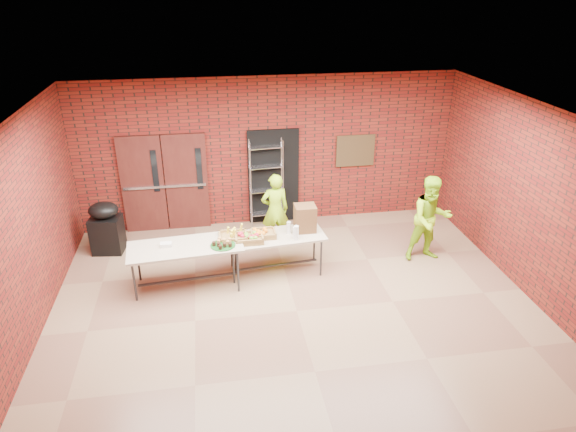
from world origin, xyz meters
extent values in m
cube|color=brown|center=(0.00, 0.00, -0.02)|extent=(8.00, 7.00, 0.04)
cube|color=silver|center=(0.00, 0.00, 3.22)|extent=(8.00, 7.00, 0.04)
cube|color=maroon|center=(0.00, 3.52, 1.60)|extent=(8.00, 0.04, 3.20)
cube|color=maroon|center=(0.00, -3.52, 1.60)|extent=(8.00, 0.04, 3.20)
cube|color=maroon|center=(-4.02, 0.00, 1.60)|extent=(0.04, 7.00, 3.20)
cube|color=maroon|center=(4.02, 0.00, 1.60)|extent=(0.04, 7.00, 3.20)
cube|color=#441A13|center=(-2.65, 3.44, 1.05)|extent=(0.88, 0.08, 2.10)
cube|color=#441A13|center=(-1.75, 3.44, 1.05)|extent=(0.88, 0.08, 2.10)
cube|color=black|center=(-2.37, 3.39, 1.35)|extent=(0.12, 0.02, 0.90)
cube|color=black|center=(-1.47, 3.39, 1.35)|extent=(0.12, 0.02, 0.90)
cube|color=#B3B2B9|center=(-2.20, 3.38, 1.00)|extent=(1.70, 0.04, 0.05)
cube|color=black|center=(0.10, 3.46, 1.05)|extent=(1.10, 0.06, 2.10)
cube|color=#3D2B18|center=(1.90, 3.45, 1.55)|extent=(0.85, 0.04, 0.70)
cube|color=tan|center=(-1.76, 1.06, 0.78)|extent=(2.01, 0.97, 0.04)
cube|color=#303035|center=(-1.76, 1.06, 0.13)|extent=(1.73, 0.19, 0.03)
cylinder|color=#303035|center=(-2.63, 1.39, 0.38)|extent=(0.04, 0.04, 0.76)
cylinder|color=#303035|center=(-0.90, 1.39, 0.38)|extent=(0.04, 0.04, 0.76)
cylinder|color=#303035|center=(-2.63, 0.74, 0.38)|extent=(0.04, 0.04, 0.76)
cylinder|color=#303035|center=(-0.90, 0.74, 0.38)|extent=(0.04, 0.04, 0.76)
cube|color=tan|center=(-0.17, 1.32, 0.71)|extent=(1.84, 0.91, 0.04)
cube|color=#303035|center=(-0.17, 1.32, 0.12)|extent=(1.58, 0.19, 0.03)
cylinder|color=#303035|center=(-0.96, 1.62, 0.35)|extent=(0.04, 0.04, 0.69)
cylinder|color=#303035|center=(0.63, 1.62, 0.35)|extent=(0.04, 0.04, 0.69)
cylinder|color=#303035|center=(-0.96, 1.02, 0.35)|extent=(0.04, 0.04, 0.69)
cylinder|color=#303035|center=(0.63, 1.02, 0.35)|extent=(0.04, 0.04, 0.69)
cube|color=olive|center=(-0.93, 1.27, 0.77)|extent=(0.50, 0.39, 0.08)
cube|color=olive|center=(-0.38, 1.33, 0.77)|extent=(0.44, 0.35, 0.07)
cube|color=olive|center=(-0.65, 1.18, 0.77)|extent=(0.49, 0.38, 0.08)
cylinder|color=#154E1A|center=(-1.12, 0.97, 0.81)|extent=(0.43, 0.43, 0.02)
cube|color=silver|center=(-2.08, 1.10, 0.83)|extent=(0.19, 0.13, 0.06)
cube|color=#57361D|center=(0.41, 1.45, 0.98)|extent=(0.38, 0.34, 0.50)
cylinder|color=silver|center=(0.16, 1.16, 0.84)|extent=(0.07, 0.07, 0.22)
cylinder|color=silver|center=(0.18, 1.12, 0.87)|extent=(0.09, 0.09, 0.26)
cylinder|color=silver|center=(0.09, 1.37, 0.85)|extent=(0.08, 0.08, 0.23)
cube|color=black|center=(-3.34, 2.60, 0.37)|extent=(0.64, 0.55, 0.74)
ellipsoid|color=black|center=(-3.34, 2.60, 0.90)|extent=(0.63, 0.56, 0.32)
imported|color=#90CB16|center=(-0.02, 2.35, 0.76)|extent=(0.59, 0.42, 1.53)
imported|color=#90CB16|center=(2.79, 1.31, 0.84)|extent=(0.82, 0.64, 1.69)
camera|label=1|loc=(-1.26, -6.85, 5.03)|focal=32.00mm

